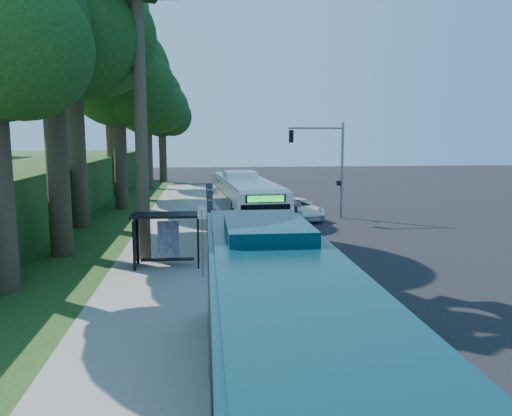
{
  "coord_description": "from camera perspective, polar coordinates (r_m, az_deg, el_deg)",
  "views": [
    {
      "loc": [
        -5.31,
        -25.66,
        6.11
      ],
      "look_at": [
        -2.49,
        1.0,
        2.17
      ],
      "focal_mm": 35.0,
      "sensor_mm": 36.0,
      "label": 1
    }
  ],
  "objects": [
    {
      "name": "pickup",
      "position": [
        36.65,
        4.76,
        -0.08
      ],
      "size": [
        3.7,
        5.83,
        1.5
      ],
      "primitive_type": "imported",
      "rotation": [
        0.0,
        0.0,
        0.24
      ],
      "color": "white",
      "rests_on": "ground"
    },
    {
      "name": "tree_2",
      "position": [
        42.38,
        -15.41,
        13.98
      ],
      "size": [
        8.82,
        8.4,
        15.12
      ],
      "color": "#382B1E",
      "rests_on": "ground"
    },
    {
      "name": "bus_shelter",
      "position": [
        23.28,
        -10.73,
        -2.44
      ],
      "size": [
        3.2,
        1.51,
        2.55
      ],
      "color": "black",
      "rests_on": "ground"
    },
    {
      "name": "teal_bus",
      "position": [
        10.61,
        2.74,
        -14.65
      ],
      "size": [
        2.95,
        13.48,
        4.02
      ],
      "rotation": [
        0.0,
        0.0,
        -0.0
      ],
      "color": "#0A313A",
      "rests_on": "ground"
    },
    {
      "name": "ground",
      "position": [
        26.9,
        5.53,
        -4.8
      ],
      "size": [
        140.0,
        140.0,
        0.0
      ],
      "primitive_type": "plane",
      "color": "black",
      "rests_on": "ground"
    },
    {
      "name": "red_curb",
      "position": [
        22.49,
        -5.06,
        -7.26
      ],
      "size": [
        0.25,
        30.0,
        0.13
      ],
      "primitive_type": "cube",
      "color": "maroon",
      "rests_on": "ground"
    },
    {
      "name": "tree_5",
      "position": [
        65.9,
        -10.66,
        10.7
      ],
      "size": [
        7.35,
        7.0,
        12.86
      ],
      "color": "#382B1E",
      "rests_on": "ground"
    },
    {
      "name": "tree_1",
      "position": [
        35.21,
        -20.27,
        18.7
      ],
      "size": [
        10.5,
        10.0,
        18.26
      ],
      "color": "#382B1E",
      "rests_on": "ground"
    },
    {
      "name": "tree_3",
      "position": [
        50.71,
        -16.27,
        14.69
      ],
      "size": [
        10.08,
        9.6,
        17.28
      ],
      "color": "#382B1E",
      "rests_on": "ground"
    },
    {
      "name": "white_bus",
      "position": [
        29.96,
        -1.31,
        0.21
      ],
      "size": [
        3.64,
        12.96,
        3.81
      ],
      "rotation": [
        0.0,
        0.0,
        0.07
      ],
      "color": "white",
      "rests_on": "ground"
    },
    {
      "name": "grass_verge",
      "position": [
        32.18,
        -19.77,
        -3.02
      ],
      "size": [
        8.0,
        70.0,
        0.06
      ],
      "primitive_type": "cube",
      "color": "#234719",
      "rests_on": "ground"
    },
    {
      "name": "traffic_signal_pole",
      "position": [
        36.84,
        8.3,
        5.65
      ],
      "size": [
        4.1,
        0.3,
        7.0
      ],
      "color": "gray",
      "rests_on": "ground"
    },
    {
      "name": "tree_0",
      "position": [
        27.08,
        -22.31,
        18.6
      ],
      "size": [
        8.4,
        8.0,
        15.7
      ],
      "color": "#382B1E",
      "rests_on": "ground"
    },
    {
      "name": "tree_4",
      "position": [
        58.07,
        -12.31,
        11.75
      ],
      "size": [
        8.4,
        8.0,
        14.14
      ],
      "color": "#382B1E",
      "rests_on": "ground"
    },
    {
      "name": "stop_sign_pole",
      "position": [
        21.04,
        -6.17,
        -2.72
      ],
      "size": [
        0.35,
        0.06,
        3.17
      ],
      "color": "gray",
      "rests_on": "ground"
    },
    {
      "name": "sidewalk",
      "position": [
        26.43,
        -10.23,
        -5.0
      ],
      "size": [
        4.5,
        70.0,
        0.12
      ],
      "primitive_type": "cube",
      "color": "gray",
      "rests_on": "ground"
    }
  ]
}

